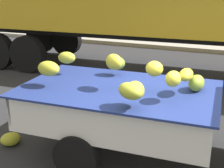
{
  "coord_description": "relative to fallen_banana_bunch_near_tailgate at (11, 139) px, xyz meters",
  "views": [
    {
      "loc": [
        0.77,
        -4.11,
        2.57
      ],
      "look_at": [
        -0.96,
        -0.06,
        1.12
      ],
      "focal_mm": 50.22,
      "sensor_mm": 36.0,
      "label": 1
    }
  ],
  "objects": [
    {
      "name": "curb_strip",
      "position": [
        2.57,
        8.79,
        -0.02
      ],
      "size": [
        80.0,
        0.8,
        0.16
      ],
      "primitive_type": "cube",
      "color": "gray",
      "rests_on": "ground"
    },
    {
      "name": "fallen_banana_bunch_near_tailgate",
      "position": [
        0.0,
        0.0,
        0.0
      ],
      "size": [
        0.41,
        0.43,
        0.21
      ],
      "primitive_type": "ellipsoid",
      "rotation": [
        0.0,
        0.0,
        0.93
      ],
      "color": "#ACAA29",
      "rests_on": "ground"
    },
    {
      "name": "ground",
      "position": [
        2.57,
        0.53,
        -0.1
      ],
      "size": [
        220.0,
        220.0,
        0.0
      ],
      "primitive_type": "plane",
      "color": "#28282B"
    }
  ]
}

